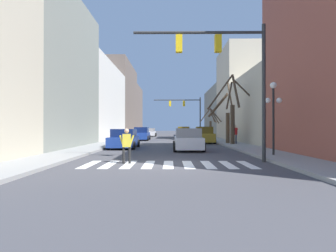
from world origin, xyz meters
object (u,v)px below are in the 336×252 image
at_px(pedestrian_on_left_sidewalk, 127,143).
at_px(pedestrian_on_right_sidewalk, 235,132).
at_px(traffic_signal_near, 227,63).
at_px(car_parked_left_near, 142,134).
at_px(street_tree_left_far, 233,111).
at_px(car_parked_right_near, 183,133).
at_px(car_at_intersection, 188,140).
at_px(street_lamp_right_corner, 273,103).
at_px(car_driving_away_lane, 124,139).
at_px(car_parked_left_mid, 151,132).
at_px(car_driving_toward_lane, 204,135).
at_px(street_tree_right_mid, 212,123).
at_px(street_tree_left_near, 225,118).

distance_m(pedestrian_on_left_sidewalk, pedestrian_on_right_sidewalk, 15.27).
height_order(traffic_signal_near, car_parked_left_near, traffic_signal_near).
bearing_deg(street_tree_left_far, car_parked_right_near, 106.42).
height_order(car_parked_left_near, car_at_intersection, car_parked_left_near).
xyz_separation_m(car_at_intersection, street_tree_left_far, (4.51, 5.00, 2.42)).
distance_m(street_lamp_right_corner, car_driving_away_lane, 11.87).
bearing_deg(car_parked_left_mid, traffic_signal_near, -169.99).
bearing_deg(street_tree_left_far, car_driving_toward_lane, 118.02).
xyz_separation_m(car_at_intersection, car_driving_away_lane, (-5.09, 1.93, -0.02)).
bearing_deg(car_parked_right_near, car_driving_toward_lane, -169.07).
relative_size(car_parked_left_mid, car_driving_away_lane, 0.92).
distance_m(car_parked_left_near, car_driving_away_lane, 13.34).
relative_size(pedestrian_on_left_sidewalk, pedestrian_on_right_sidewalk, 0.91).
relative_size(car_parked_left_mid, car_parked_right_near, 0.92).
height_order(street_lamp_right_corner, street_tree_right_mid, street_tree_right_mid).
relative_size(traffic_signal_near, car_driving_away_lane, 1.46).
xyz_separation_m(car_parked_left_near, pedestrian_on_left_sidewalk, (1.76, -22.48, 0.16)).
distance_m(car_parked_left_mid, pedestrian_on_right_sidewalk, 26.89).
distance_m(street_lamp_right_corner, car_driving_toward_lane, 14.03).
height_order(car_parked_right_near, pedestrian_on_left_sidewalk, car_parked_right_near).
bearing_deg(car_parked_left_mid, car_driving_toward_lane, -160.91).
bearing_deg(street_tree_left_near, street_tree_left_far, -75.53).
bearing_deg(street_tree_left_near, car_parked_left_mid, 110.92).
height_order(traffic_signal_near, pedestrian_on_right_sidewalk, traffic_signal_near).
bearing_deg(street_tree_left_far, car_parked_left_mid, 110.57).
xyz_separation_m(pedestrian_on_right_sidewalk, street_tree_left_far, (-0.37, -0.64, 1.97)).
bearing_deg(street_tree_right_mid, street_tree_left_far, -90.16).
xyz_separation_m(car_parked_left_near, car_at_intersection, (5.12, -15.27, -0.05)).
distance_m(car_driving_toward_lane, car_parked_left_near, 9.77).
bearing_deg(car_parked_left_near, street_tree_left_far, -136.83).
distance_m(street_tree_left_near, street_tree_left_far, 1.61).
height_order(car_at_intersection, street_tree_right_mid, street_tree_right_mid).
distance_m(street_lamp_right_corner, street_tree_left_near, 11.14).
bearing_deg(car_driving_toward_lane, car_parked_left_mid, 19.09).
relative_size(pedestrian_on_left_sidewalk, street_tree_left_far, 0.25).
relative_size(street_tree_left_near, street_tree_left_far, 0.92).
bearing_deg(car_at_intersection, car_parked_left_near, 18.55).
distance_m(car_parked_left_near, street_tree_left_near, 12.91).
height_order(car_parked_left_mid, car_parked_right_near, car_parked_right_near).
height_order(car_parked_left_near, car_driving_away_lane, car_parked_left_near).
bearing_deg(car_at_intersection, pedestrian_on_right_sidewalk, -40.81).
bearing_deg(car_driving_away_lane, traffic_signal_near, -142.59).
bearing_deg(pedestrian_on_left_sidewalk, car_parked_right_near, 74.07).
bearing_deg(street_tree_left_far, street_tree_left_near, 104.47).
height_order(street_lamp_right_corner, street_tree_left_near, street_tree_left_near).
relative_size(street_lamp_right_corner, car_at_intersection, 0.94).
bearing_deg(street_lamp_right_corner, car_driving_toward_lane, 98.79).
xyz_separation_m(car_parked_left_near, street_tree_right_mid, (9.67, 2.36, 1.47)).
height_order(traffic_signal_near, pedestrian_on_left_sidewalk, traffic_signal_near).
bearing_deg(street_tree_left_near, pedestrian_on_left_sidewalk, -118.75).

